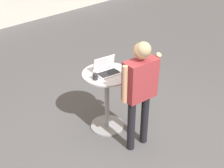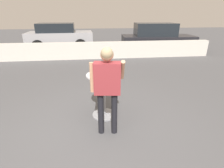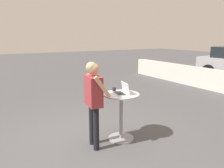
% 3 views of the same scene
% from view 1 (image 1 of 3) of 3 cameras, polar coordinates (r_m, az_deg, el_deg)
% --- Properties ---
extents(ground_plane, '(50.00, 50.00, 0.00)m').
position_cam_1_polar(ground_plane, '(4.57, 2.55, -12.48)').
color(ground_plane, '#4C4C4F').
extents(cafe_table, '(0.72, 0.72, 0.96)m').
position_cam_1_polar(cafe_table, '(4.69, -0.93, -1.95)').
color(cafe_table, gray).
rests_on(cafe_table, ground_plane).
extents(laptop, '(0.39, 0.31, 0.23)m').
position_cam_1_polar(laptop, '(4.48, -0.95, 2.66)').
color(laptop, silver).
rests_on(laptop, cafe_table).
extents(coffee_mug, '(0.11, 0.07, 0.09)m').
position_cam_1_polar(coffee_mug, '(4.32, -3.08, 1.36)').
color(coffee_mug, '#232328').
rests_on(coffee_mug, cafe_table).
extents(standing_person, '(0.62, 0.35, 1.64)m').
position_cam_1_polar(standing_person, '(4.09, 5.14, 0.10)').
color(standing_person, black).
rests_on(standing_person, ground_plane).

